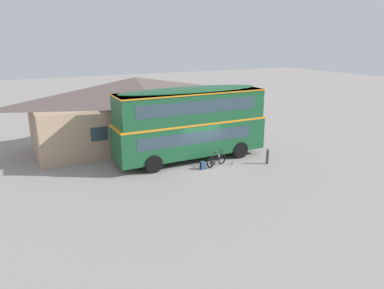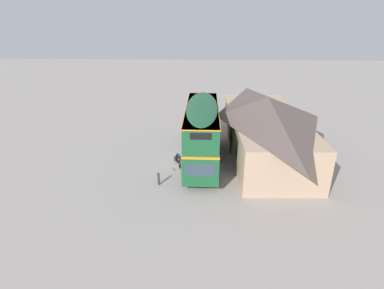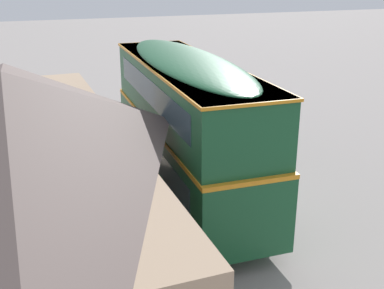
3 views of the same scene
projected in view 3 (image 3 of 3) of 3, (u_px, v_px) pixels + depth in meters
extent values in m
plane|color=gray|center=(218.00, 187.00, 17.32)|extent=(120.00, 120.00, 0.00)
cylinder|color=black|center=(134.00, 153.00, 18.98)|extent=(1.10, 0.29, 1.10)
cylinder|color=black|center=(191.00, 146.00, 19.70)|extent=(1.10, 0.29, 1.10)
cylinder|color=black|center=(181.00, 229.00, 13.48)|extent=(1.10, 0.29, 1.10)
cylinder|color=black|center=(259.00, 216.00, 14.20)|extent=(1.10, 0.29, 1.10)
cube|color=#19512D|center=(187.00, 153.00, 16.25)|extent=(9.99, 2.55, 2.10)
cube|color=orange|center=(187.00, 123.00, 15.88)|extent=(10.01, 2.57, 0.12)
cube|color=#19512D|center=(187.00, 93.00, 15.54)|extent=(9.69, 2.50, 1.90)
ellipsoid|color=#19512D|center=(187.00, 61.00, 15.18)|extent=(9.49, 2.45, 0.36)
cube|color=#2D424C|center=(151.00, 107.00, 20.59)|extent=(0.07, 2.05, 0.90)
cube|color=black|center=(150.00, 53.00, 19.66)|extent=(0.07, 1.38, 0.44)
cube|color=#2D424C|center=(224.00, 143.00, 16.34)|extent=(7.78, 0.08, 0.76)
cube|color=#2D424C|center=(222.00, 86.00, 15.85)|extent=(8.18, 0.08, 0.80)
cube|color=#2D424C|center=(152.00, 151.00, 15.60)|extent=(7.78, 0.08, 0.76)
cube|color=#2D424C|center=(150.00, 92.00, 15.12)|extent=(8.18, 0.08, 0.80)
cube|color=orange|center=(187.00, 65.00, 15.22)|extent=(9.79, 2.58, 0.08)
torus|color=black|center=(219.00, 165.00, 18.38)|extent=(0.68, 0.26, 0.68)
torus|color=black|center=(236.00, 174.00, 17.60)|extent=(0.68, 0.26, 0.68)
cylinder|color=#B2B2B7|center=(219.00, 165.00, 18.38)|extent=(0.08, 0.11, 0.05)
cylinder|color=#B2B2B7|center=(236.00, 174.00, 17.60)|extent=(0.08, 0.11, 0.05)
cylinder|color=black|center=(223.00, 161.00, 18.08)|extent=(0.45, 0.16, 0.64)
cylinder|color=black|center=(225.00, 154.00, 17.92)|extent=(0.56, 0.19, 0.04)
cylinder|color=black|center=(228.00, 163.00, 17.86)|extent=(0.18, 0.08, 0.63)
cylinder|color=black|center=(231.00, 172.00, 17.81)|extent=(0.52, 0.17, 0.09)
cylinder|color=black|center=(233.00, 165.00, 17.65)|extent=(0.40, 0.14, 0.57)
cylinder|color=black|center=(219.00, 158.00, 18.26)|extent=(0.10, 0.06, 0.57)
cylinder|color=black|center=(220.00, 150.00, 18.12)|extent=(0.15, 0.45, 0.03)
ellipsoid|color=black|center=(230.00, 155.00, 17.68)|extent=(0.28, 0.17, 0.06)
cube|color=black|center=(239.00, 172.00, 17.69)|extent=(0.31, 0.21, 0.32)
cylinder|color=silver|center=(223.00, 161.00, 18.08)|extent=(0.07, 0.07, 0.18)
cube|color=#2D4C7A|center=(243.00, 183.00, 17.12)|extent=(0.30, 0.32, 0.46)
ellipsoid|color=#2D4C7A|center=(243.00, 177.00, 17.04)|extent=(0.28, 0.30, 0.10)
cube|color=navy|center=(241.00, 183.00, 17.28)|extent=(0.07, 0.20, 0.16)
cylinder|color=black|center=(241.00, 184.00, 16.98)|extent=(0.04, 0.04, 0.37)
cylinder|color=black|center=(246.00, 184.00, 17.01)|extent=(0.04, 0.04, 0.37)
cylinder|color=green|center=(225.00, 164.00, 19.04)|extent=(0.07, 0.07, 0.21)
cylinder|color=black|center=(225.00, 161.00, 19.00)|extent=(0.04, 0.04, 0.03)
cube|color=tan|center=(18.00, 196.00, 12.92)|extent=(14.71, 6.17, 3.34)
pyramid|color=brown|center=(5.00, 105.00, 12.05)|extent=(15.12, 6.59, 1.67)
cube|color=#3D2319|center=(124.00, 199.00, 14.09)|extent=(1.10, 0.08, 2.10)
cube|color=#2D424C|center=(161.00, 237.00, 10.63)|extent=(1.10, 0.08, 0.90)
cube|color=#2D424C|center=(99.00, 135.00, 16.99)|extent=(1.10, 0.08, 0.90)
cylinder|color=#333338|center=(224.00, 137.00, 21.07)|extent=(0.16, 0.16, 0.85)
sphere|color=#333338|center=(224.00, 127.00, 20.91)|extent=(0.16, 0.16, 0.16)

